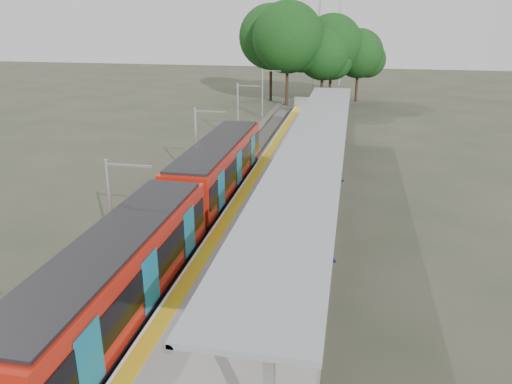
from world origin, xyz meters
TOP-DOWN VIEW (x-y plane):
  - trackbed at (-4.50, 20.00)m, footprint 3.00×70.00m
  - platform at (0.00, 20.00)m, footprint 6.00×50.00m
  - tactile_strip at (-2.55, 20.00)m, footprint 0.60×50.00m
  - end_fence at (0.00, 44.95)m, footprint 6.00×0.10m
  - train at (-4.50, 10.50)m, footprint 2.74×27.60m
  - canopy at (1.61, 16.19)m, footprint 3.27×38.00m
  - tree_cluster at (-2.84, 53.47)m, footprint 18.43×13.13m
  - catenary_masts at (-6.22, 19.00)m, footprint 2.08×48.16m
  - bench_near at (2.61, 8.02)m, footprint 1.05×1.58m
  - bench_mid at (2.60, 17.23)m, footprint 1.10×1.78m
  - bench_far at (2.62, 28.68)m, footprint 0.94×1.43m
  - info_pillar_near at (0.37, 2.27)m, footprint 0.41×0.41m
  - info_pillar_far at (1.44, 23.57)m, footprint 0.38×0.38m
  - litter_bin at (0.69, 7.22)m, footprint 0.53×0.53m

SIDE VIEW (x-z plane):
  - trackbed at x=-4.50m, z-range 0.00..0.24m
  - platform at x=0.00m, z-range 0.00..1.00m
  - tactile_strip at x=-2.55m, z-range 1.00..1.02m
  - bench_far at x=2.62m, z-range 1.03..1.97m
  - litter_bin at x=0.69m, z-range 1.00..1.99m
  - bench_near at x=2.61m, z-range 1.03..2.07m
  - end_fence at x=0.00m, z-range 1.00..2.20m
  - bench_mid at x=2.60m, z-range 1.03..2.20m
  - info_pillar_far at x=1.44m, z-range 0.89..2.56m
  - info_pillar_near at x=0.37m, z-range 0.88..2.71m
  - train at x=-4.50m, z-range 0.24..3.86m
  - catenary_masts at x=-6.22m, z-range 0.21..5.61m
  - canopy at x=1.61m, z-range 2.37..6.03m
  - tree_cluster at x=-2.84m, z-range 1.30..13.86m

